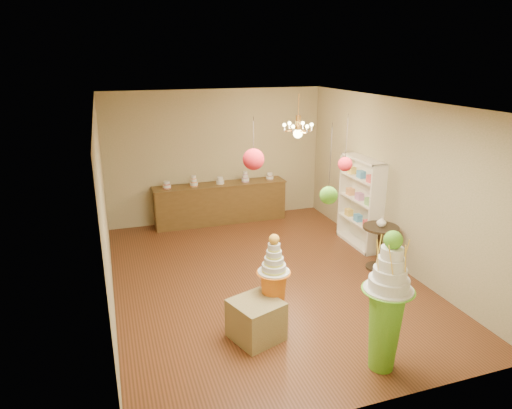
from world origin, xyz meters
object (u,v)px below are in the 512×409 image
object	(u,v)px
pedestal_green	(386,312)
sideboard	(221,202)
pedestal_orange	(273,291)
round_table	(380,241)

from	to	relation	value
pedestal_green	sideboard	size ratio (longest dim) A/B	0.60
pedestal_orange	round_table	world-z (taller)	pedestal_orange
sideboard	pedestal_orange	bearing A→B (deg)	-94.73
round_table	sideboard	bearing A→B (deg)	122.69
sideboard	pedestal_green	bearing A→B (deg)	-84.07
sideboard	round_table	bearing A→B (deg)	-57.31
sideboard	round_table	xyz separation A→B (m)	(2.10, -3.27, 0.05)
pedestal_orange	sideboard	bearing A→B (deg)	85.27
pedestal_green	pedestal_orange	distance (m)	1.60
pedestal_green	round_table	size ratio (longest dim) A/B	2.23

